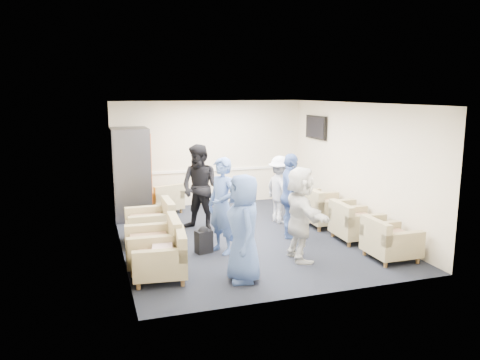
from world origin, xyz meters
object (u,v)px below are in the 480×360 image
object	(u,v)px
person_mid_right	(290,196)
person_back_left	(200,188)
armchair_corner	(164,200)
person_mid_left	(222,206)
person_front_right	(300,214)
armchair_left_near	(163,259)
person_back_right	(280,190)
armchair_right_midnear	(354,224)
person_front_left	(244,228)
armchair_right_far	(311,204)
armchair_right_midfar	(325,210)
armchair_left_far	(153,225)
armchair_right_near	(389,242)
vending_machine	(131,173)
armchair_left_mid	(157,246)

from	to	relation	value
person_mid_right	person_back_left	bearing A→B (deg)	77.34
armchair_corner	person_mid_right	distance (m)	3.52
person_mid_left	person_front_right	bearing A→B (deg)	29.74
armchair_left_near	person_front_right	distance (m)	2.48
person_back_right	armchair_corner	bearing A→B (deg)	46.33
armchair_right_midnear	person_mid_left	xyz separation A→B (m)	(-2.68, 0.14, 0.55)
armchair_right_midnear	armchair_corner	distance (m)	4.66
person_front_left	person_back_right	size ratio (longest dim) A/B	1.11
armchair_right_far	person_back_right	size ratio (longest dim) A/B	0.59
person_mid_left	person_back_right	size ratio (longest dim) A/B	1.16
person_mid_right	person_mid_left	bearing A→B (deg)	126.52
armchair_left_near	armchair_right_midfar	size ratio (longest dim) A/B	0.99
armchair_left_near	person_back_left	xyz separation A→B (m)	(1.18, 2.43, 0.59)
armchair_left_far	armchair_right_midnear	bearing A→B (deg)	73.49
armchair_right_far	person_back_left	distance (m)	2.76
armchair_right_midnear	armchair_right_midfar	distance (m)	1.11
person_back_right	armchair_right_near	bearing A→B (deg)	-170.41
armchair_right_far	vending_machine	size ratio (longest dim) A/B	0.43
armchair_left_near	armchair_right_midnear	distance (m)	3.99
person_front_left	person_mid_left	xyz separation A→B (m)	(0.04, 1.36, 0.03)
person_back_left	person_front_right	world-z (taller)	person_back_left
person_front_left	person_front_right	size ratio (longest dim) A/B	1.02
armchair_right_midnear	person_back_right	size ratio (longest dim) A/B	0.57
armchair_left_mid	armchair_right_midfar	bearing A→B (deg)	111.64
vending_machine	armchair_corner	bearing A→B (deg)	15.96
person_back_right	person_back_left	bearing A→B (deg)	82.98
vending_machine	person_mid_left	world-z (taller)	vending_machine
person_front_left	person_back_left	xyz separation A→B (m)	(-0.01, 2.85, 0.07)
armchair_right_midnear	person_mid_right	distance (m)	1.38
armchair_corner	person_back_right	distance (m)	2.93
armchair_right_far	armchair_corner	world-z (taller)	armchair_right_far
armchair_right_far	armchair_left_mid	bearing A→B (deg)	112.00
person_mid_right	person_front_right	size ratio (longest dim) A/B	1.03
armchair_left_near	armchair_left_far	xyz separation A→B (m)	(0.10, 1.92, 0.03)
person_mid_left	armchair_left_near	bearing A→B (deg)	-79.36
armchair_right_near	person_front_left	xyz separation A→B (m)	(-2.72, -0.09, 0.53)
armchair_right_far	armchair_corner	distance (m)	3.55
person_mid_right	armchair_left_far	bearing A→B (deg)	99.07
armchair_right_near	person_front_right	xyz separation A→B (m)	(-1.49, 0.48, 0.52)
armchair_right_midfar	armchair_corner	distance (m)	3.90
armchair_corner	person_front_right	world-z (taller)	person_front_right
armchair_right_far	person_mid_left	world-z (taller)	person_mid_left
vending_machine	armchair_right_far	bearing A→B (deg)	-18.20
vending_machine	person_front_right	xyz separation A→B (m)	(2.55, -3.78, -0.22)
vending_machine	person_front_right	world-z (taller)	vending_machine
armchair_right_far	person_mid_left	size ratio (longest dim) A/B	0.51
armchair_right_midfar	person_front_right	world-z (taller)	person_front_right
armchair_right_near	armchair_corner	bearing A→B (deg)	36.27
armchair_left_mid	person_front_right	bearing A→B (deg)	82.68
armchair_left_mid	person_mid_right	size ratio (longest dim) A/B	0.54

